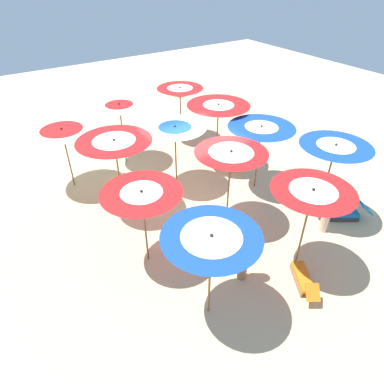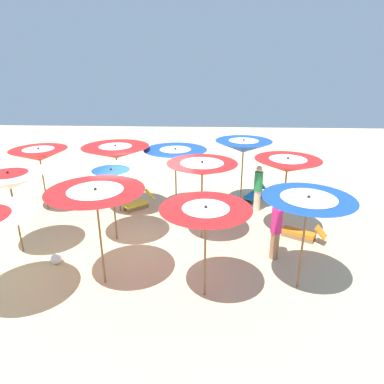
{
  "view_description": "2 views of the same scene",
  "coord_description": "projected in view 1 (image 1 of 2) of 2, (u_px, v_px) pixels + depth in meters",
  "views": [
    {
      "loc": [
        5.1,
        7.73,
        6.79
      ],
      "look_at": [
        0.77,
        1.14,
        1.24
      ],
      "focal_mm": 31.81,
      "sensor_mm": 36.0,
      "label": 1
    },
    {
      "loc": [
        9.1,
        1.67,
        5.11
      ],
      "look_at": [
        -1.38,
        1.17,
        1.05
      ],
      "focal_mm": 32.03,
      "sensor_mm": 36.0,
      "label": 2
    }
  ],
  "objects": [
    {
      "name": "ground",
      "position": [
        192.0,
        199.0,
        11.49
      ],
      "size": [
        37.55,
        37.55,
        0.04
      ],
      "primitive_type": "cube",
      "color": "beige"
    },
    {
      "name": "beach_umbrella_0",
      "position": [
        63.0,
        134.0,
        11.02
      ],
      "size": [
        2.24,
        2.24,
        2.22
      ],
      "color": "brown",
      "rests_on": "ground"
    },
    {
      "name": "beach_umbrella_1",
      "position": [
        115.0,
        146.0,
        9.78
      ],
      "size": [
        2.19,
        2.19,
        2.49
      ],
      "color": "brown",
      "rests_on": "ground"
    },
    {
      "name": "beach_umbrella_2",
      "position": [
        142.0,
        197.0,
        8.04
      ],
      "size": [
        1.98,
        1.98,
        2.27
      ],
      "color": "brown",
      "rests_on": "ground"
    },
    {
      "name": "beach_umbrella_3",
      "position": [
        211.0,
        244.0,
        6.67
      ],
      "size": [
        2.02,
        2.02,
        2.38
      ],
      "color": "brown",
      "rests_on": "ground"
    },
    {
      "name": "beach_umbrella_4",
      "position": [
        120.0,
        110.0,
        12.33
      ],
      "size": [
        1.93,
        1.93,
        2.4
      ],
      "color": "brown",
      "rests_on": "ground"
    },
    {
      "name": "beach_umbrella_5",
      "position": [
        175.0,
        131.0,
        11.04
      ],
      "size": [
        2.07,
        2.07,
        2.27
      ],
      "color": "brown",
      "rests_on": "ground"
    },
    {
      "name": "beach_umbrella_6",
      "position": [
        231.0,
        158.0,
        9.3
      ],
      "size": [
        2.03,
        2.03,
        2.44
      ],
      "color": "brown",
      "rests_on": "ground"
    },
    {
      "name": "beach_umbrella_7",
      "position": [
        312.0,
        197.0,
        7.74
      ],
      "size": [
        1.94,
        1.94,
        2.49
      ],
      "color": "brown",
      "rests_on": "ground"
    },
    {
      "name": "beach_umbrella_8",
      "position": [
        180.0,
        93.0,
        14.1
      ],
      "size": [
        1.93,
        1.93,
        2.31
      ],
      "color": "brown",
      "rests_on": "ground"
    },
    {
      "name": "beach_umbrella_9",
      "position": [
        218.0,
        110.0,
        12.13
      ],
      "size": [
        2.27,
        2.27,
        2.45
      ],
      "color": "brown",
      "rests_on": "ground"
    },
    {
      "name": "beach_umbrella_10",
      "position": [
        261.0,
        131.0,
        10.91
      ],
      "size": [
        2.18,
        2.18,
        2.32
      ],
      "color": "brown",
      "rests_on": "ground"
    },
    {
      "name": "beach_umbrella_11",
      "position": [
        334.0,
        152.0,
        9.44
      ],
      "size": [
        2.0,
        2.0,
        2.53
      ],
      "color": "brown",
      "rests_on": "ground"
    },
    {
      "name": "lounger_0",
      "position": [
        232.0,
        163.0,
        12.99
      ],
      "size": [
        1.04,
        1.1,
        0.69
      ],
      "rotation": [
        0.0,
        0.0,
        5.44
      ],
      "color": "olive",
      "rests_on": "ground"
    },
    {
      "name": "lounger_1",
      "position": [
        347.0,
        213.0,
        10.51
      ],
      "size": [
        1.27,
        1.02,
        0.59
      ],
      "rotation": [
        0.0,
        0.0,
        5.7
      ],
      "color": "#333338",
      "rests_on": "ground"
    },
    {
      "name": "lounger_2",
      "position": [
        304.0,
        279.0,
        8.39
      ],
      "size": [
        0.95,
        1.27,
        0.54
      ],
      "rotation": [
        0.0,
        0.0,
        4.17
      ],
      "color": "olive",
      "rests_on": "ground"
    },
    {
      "name": "beachgoer_0",
      "position": [
        329.0,
        207.0,
        9.67
      ],
      "size": [
        0.3,
        0.3,
        1.68
      ],
      "rotation": [
        0.0,
        0.0,
        1.18
      ],
      "color": "beige",
      "rests_on": "ground"
    },
    {
      "name": "beachgoer_1",
      "position": [
        244.0,
        252.0,
        8.18
      ],
      "size": [
        0.3,
        0.3,
        1.71
      ],
      "rotation": [
        0.0,
        0.0,
        1.96
      ],
      "color": "#A3704C",
      "rests_on": "ground"
    },
    {
      "name": "beach_ball",
      "position": [
        125.0,
        176.0,
        12.37
      ],
      "size": [
        0.29,
        0.29,
        0.29
      ],
      "primitive_type": "sphere",
      "color": "white",
      "rests_on": "ground"
    }
  ]
}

